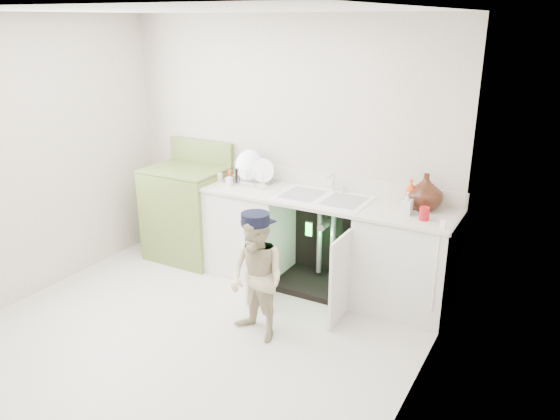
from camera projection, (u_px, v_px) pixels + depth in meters
name	position (u px, v px, depth m)	size (l,w,h in m)	color
ground	(199.00, 330.00, 4.52)	(3.50, 3.50, 0.00)	beige
room_shell	(191.00, 186.00, 4.11)	(6.00, 5.50, 1.26)	beige
counter_run	(325.00, 242.00, 5.10)	(2.44, 1.02, 1.22)	silver
avocado_stove	(188.00, 212.00, 5.79)	(0.79, 0.65, 1.23)	olive
repair_worker	(257.00, 277.00, 4.27)	(0.59, 0.96, 1.05)	beige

